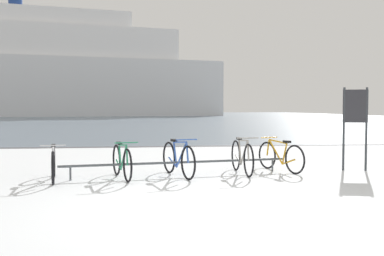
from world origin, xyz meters
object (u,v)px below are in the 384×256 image
Objects in this scene: bicycle_0 at (53,164)px; info_sign at (355,115)px; bicycle_4 at (280,156)px; bicycle_3 at (242,157)px; ferry_ship at (64,73)px; bicycle_2 at (178,159)px; bicycle_1 at (122,161)px.

info_sign reaches higher than bicycle_0.
info_sign reaches higher than bicycle_4.
bicycle_3 is 67.25m from ferry_ship.
bicycle_0 is 0.92× the size of bicycle_3.
info_sign is at bearing -74.86° from ferry_ship.
info_sign is 67.62m from ferry_ship.
bicycle_0 is 0.96× the size of bicycle_2.
bicycle_1 is 1.04× the size of bicycle_4.
bicycle_4 is at bearing 11.58° from bicycle_2.
bicycle_0 is 3.91m from bicycle_3.
info_sign is (4.07, 0.42, 0.91)m from bicycle_2.
bicycle_0 is at bearing -171.39° from bicycle_4.
bicycle_2 is 0.96× the size of bicycle_3.
bicycle_1 is at bearing -169.62° from bicycle_4.
bicycle_2 is at bearing 5.76° from bicycle_0.
info_sign reaches higher than bicycle_3.
bicycle_3 is at bearing 6.88° from bicycle_0.
bicycle_4 is 67.21m from ferry_ship.
bicycle_1 is at bearing -173.68° from info_sign.
bicycle_0 is 2.49m from bicycle_2.
bicycle_3 is (3.88, 0.47, 0.04)m from bicycle_0.
bicycle_3 is at bearing -77.11° from ferry_ship.
bicycle_1 is 3.56m from bicycle_4.
bicycle_1 is at bearing 3.86° from bicycle_0.
bicycle_2 reaches higher than bicycle_0.
bicycle_2 is (1.15, 0.16, 0.02)m from bicycle_1.
bicycle_4 is (3.50, 0.64, -0.01)m from bicycle_1.
ferry_ship reaches higher than bicycle_4.
bicycle_4 is 0.03× the size of ferry_ship.
bicycle_3 is (2.56, 0.38, 0.02)m from bicycle_1.
bicycle_3 reaches higher than bicycle_4.
ferry_ship is at bearing 102.89° from bicycle_3.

